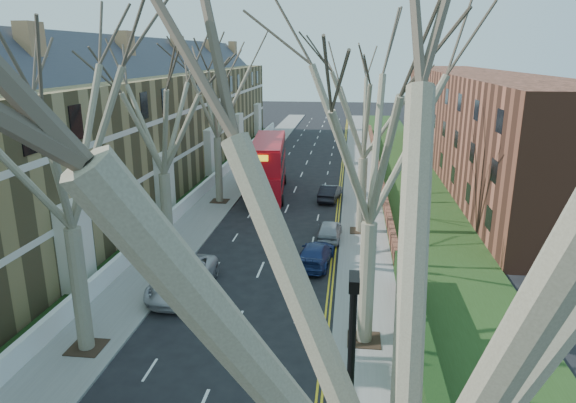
% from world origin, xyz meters
% --- Properties ---
extents(pavement_left, '(3.00, 102.00, 0.12)m').
position_xyz_m(pavement_left, '(-6.00, 39.00, 0.06)').
color(pavement_left, slate).
rests_on(pavement_left, ground).
extents(pavement_right, '(3.00, 102.00, 0.12)m').
position_xyz_m(pavement_right, '(6.00, 39.00, 0.06)').
color(pavement_right, slate).
rests_on(pavement_right, ground).
extents(terrace_left, '(9.70, 78.00, 13.60)m').
position_xyz_m(terrace_left, '(-13.65, 31.00, 5.53)').
color(terrace_left, olive).
rests_on(terrace_left, ground).
extents(flats_right, '(13.97, 54.00, 10.00)m').
position_xyz_m(flats_right, '(17.46, 43.00, 4.98)').
color(flats_right, brown).
rests_on(flats_right, ground).
extents(front_wall_left, '(0.30, 78.00, 1.00)m').
position_xyz_m(front_wall_left, '(-7.65, 31.00, 0.62)').
color(front_wall_left, white).
rests_on(front_wall_left, ground).
extents(grass_verge_right, '(6.00, 102.00, 0.06)m').
position_xyz_m(grass_verge_right, '(10.50, 39.00, 0.15)').
color(grass_verge_right, '#223A15').
rests_on(grass_verge_right, ground).
extents(tree_left_mid, '(10.50, 10.50, 14.71)m').
position_xyz_m(tree_left_mid, '(-5.70, 6.00, 9.56)').
color(tree_left_mid, '#726651').
rests_on(tree_left_mid, ground).
extents(tree_left_far, '(10.15, 10.15, 14.22)m').
position_xyz_m(tree_left_far, '(-5.70, 16.00, 9.24)').
color(tree_left_far, '#726651').
rests_on(tree_left_far, ground).
extents(tree_left_dist, '(10.50, 10.50, 14.71)m').
position_xyz_m(tree_left_dist, '(-5.70, 28.00, 9.56)').
color(tree_left_dist, '#726651').
rests_on(tree_left_dist, ground).
extents(tree_right_near, '(10.85, 10.85, 15.20)m').
position_xyz_m(tree_right_near, '(5.70, -6.00, 9.86)').
color(tree_right_near, '#726651').
rests_on(tree_right_near, ground).
extents(tree_right_mid, '(10.50, 10.50, 14.71)m').
position_xyz_m(tree_right_mid, '(5.70, 8.00, 9.56)').
color(tree_right_mid, '#726651').
rests_on(tree_right_mid, ground).
extents(tree_right_far, '(10.15, 10.15, 14.22)m').
position_xyz_m(tree_right_far, '(5.70, 22.00, 9.24)').
color(tree_right_far, '#726651').
rests_on(tree_right_far, ground).
extents(double_decker_bus, '(3.65, 11.46, 4.70)m').
position_xyz_m(double_decker_bus, '(-2.13, 31.17, 2.32)').
color(double_decker_bus, '#AE0C16').
rests_on(double_decker_bus, ground).
extents(car_left_far, '(2.58, 5.54, 1.54)m').
position_xyz_m(car_left_far, '(-3.46, 11.74, 0.77)').
color(car_left_far, '#ACABB1').
rests_on(car_left_far, ground).
extents(car_right_near, '(2.28, 4.61, 1.29)m').
position_xyz_m(car_right_near, '(3.04, 16.15, 0.64)').
color(car_right_near, navy).
rests_on(car_right_near, ground).
extents(car_right_mid, '(1.65, 3.83, 1.29)m').
position_xyz_m(car_right_mid, '(3.65, 20.47, 0.64)').
color(car_right_mid, '#95969D').
rests_on(car_right_mid, ground).
extents(car_right_far, '(1.93, 4.17, 1.33)m').
position_xyz_m(car_right_far, '(3.26, 29.86, 0.66)').
color(car_right_far, black).
rests_on(car_right_far, ground).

